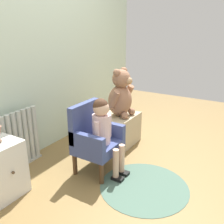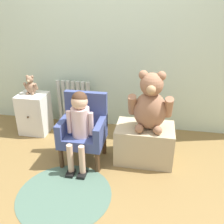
{
  "view_description": "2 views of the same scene",
  "coord_description": "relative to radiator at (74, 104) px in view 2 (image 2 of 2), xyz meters",
  "views": [
    {
      "loc": [
        -1.91,
        -0.82,
        1.35
      ],
      "look_at": [
        0.2,
        0.48,
        0.5
      ],
      "focal_mm": 40.0,
      "sensor_mm": 36.0,
      "label": 1
    },
    {
      "loc": [
        0.52,
        -1.57,
        1.5
      ],
      "look_at": [
        0.14,
        0.49,
        0.52
      ],
      "focal_mm": 40.0,
      "sensor_mm": 36.0,
      "label": 2
    }
  ],
  "objects": [
    {
      "name": "low_bench",
      "position": [
        0.91,
        -0.58,
        -0.11
      ],
      "size": [
        0.56,
        0.37,
        0.37
      ],
      "primitive_type": "cube",
      "color": "tan",
      "rests_on": "ground_plane"
    },
    {
      "name": "child_figure",
      "position": [
        0.32,
        -0.78,
        0.2
      ],
      "size": [
        0.25,
        0.35,
        0.74
      ],
      "color": "beige",
      "rests_on": "ground_plane"
    },
    {
      "name": "small_dresser",
      "position": [
        -0.41,
        -0.25,
        -0.05
      ],
      "size": [
        0.32,
        0.32,
        0.48
      ],
      "color": "silver",
      "rests_on": "ground_plane"
    },
    {
      "name": "floor_rug",
      "position": [
        0.3,
        -1.22,
        -0.29
      ],
      "size": [
        0.79,
        0.79,
        0.01
      ],
      "primitive_type": "cylinder",
      "color": "#486556",
      "rests_on": "ground_plane"
    },
    {
      "name": "ground_plane",
      "position": [
        0.46,
        -1.14,
        -0.29
      ],
      "size": [
        6.0,
        6.0,
        0.0
      ],
      "primitive_type": "plane",
      "color": "olive"
    },
    {
      "name": "child_armchair",
      "position": [
        0.32,
        -0.67,
        0.05
      ],
      "size": [
        0.42,
        0.37,
        0.67
      ],
      "color": "#3B487E",
      "rests_on": "ground_plane"
    },
    {
      "name": "large_teddy_bear",
      "position": [
        0.94,
        -0.6,
        0.32
      ],
      "size": [
        0.4,
        0.28,
        0.55
      ],
      "color": "#97694E",
      "rests_on": "low_bench"
    },
    {
      "name": "back_wall",
      "position": [
        0.46,
        0.12,
        0.91
      ],
      "size": [
        3.8,
        0.05,
        2.4
      ],
      "primitive_type": "cube",
      "color": "silver",
      "rests_on": "ground_plane"
    },
    {
      "name": "small_teddy_bear",
      "position": [
        -0.42,
        -0.22,
        0.28
      ],
      "size": [
        0.16,
        0.11,
        0.22
      ],
      "color": "#916E55",
      "rests_on": "small_dresser"
    },
    {
      "name": "radiator",
      "position": [
        0.0,
        0.0,
        0.0
      ],
      "size": [
        0.43,
        0.05,
        0.58
      ],
      "color": "#B2B8B0",
      "rests_on": "ground_plane"
    }
  ]
}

